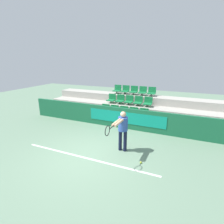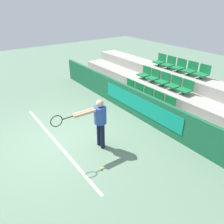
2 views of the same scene
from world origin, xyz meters
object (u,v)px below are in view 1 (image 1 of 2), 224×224
Objects in this scene: stadium_chair_1 at (114,111)px; stadium_chair_7 at (129,101)px; stadium_chair_6 at (120,100)px; stadium_chair_2 at (123,112)px; stadium_chair_0 at (105,110)px; stadium_chair_10 at (117,90)px; stadium_chair_8 at (138,101)px; stadium_chair_13 at (143,91)px; stadium_chair_11 at (125,90)px; stadium_chair_14 at (152,92)px; tennis_ball at (141,162)px; stadium_chair_5 at (112,99)px; tennis_player at (122,127)px; stadium_chair_12 at (134,91)px; stadium_chair_3 at (133,113)px; stadium_chair_4 at (144,114)px; stadium_chair_9 at (148,102)px.

stadium_chair_7 is (0.55, 0.92, 0.42)m from stadium_chair_1.
stadium_chair_2 is at bearing -59.23° from stadium_chair_6.
stadium_chair_10 is (0.00, 1.84, 0.84)m from stadium_chair_0.
stadium_chair_7 is 0.55m from stadium_chair_8.
stadium_chair_13 reaches higher than stadium_chair_6.
stadium_chair_11 and stadium_chair_14 have the same top height.
tennis_ball is at bearing -54.67° from stadium_chair_1.
stadium_chair_13 reaches higher than tennis_ball.
stadium_chair_5 is 1.00× the size of stadium_chair_11.
stadium_chair_5 is at bearing -150.76° from stadium_chair_13.
stadium_chair_14 is 5.48m from tennis_ball.
tennis_player reaches higher than stadium_chair_5.
stadium_chair_1 is 2.02m from stadium_chair_11.
stadium_chair_11 reaches higher than stadium_chair_8.
stadium_chair_12 is at bearing 0.00° from stadium_chair_11.
stadium_chair_5 is (-1.64, 0.92, 0.42)m from stadium_chair_3.
stadium_chair_10 is 2.19m from stadium_chair_14.
stadium_chair_6 is 1.93m from stadium_chair_14.
stadium_chair_12 is (1.10, 0.92, 0.42)m from stadium_chair_5.
stadium_chair_7 is 1.15m from stadium_chair_11.
stadium_chair_8 is (1.10, 0.92, 0.42)m from stadium_chair_1.
stadium_chair_13 reaches higher than stadium_chair_3.
stadium_chair_0 is at bearing 180.00° from stadium_chair_3.
stadium_chair_3 is at bearing -59.23° from stadium_chair_7.
stadium_chair_10 reaches higher than stadium_chair_0.
stadium_chair_1 is at bearing 119.68° from tennis_player.
stadium_chair_8 is at bearing 0.00° from stadium_chair_6.
tennis_player is at bearing -68.06° from stadium_chair_6.
stadium_chair_0 reaches higher than tennis_ball.
stadium_chair_5 is at bearing 180.00° from stadium_chair_6.
stadium_chair_7 is at bearing 40.02° from stadium_chair_0.
tennis_ball is (0.76, -3.39, -0.62)m from stadium_chair_4.
stadium_chair_13 reaches higher than stadium_chair_1.
tennis_player is (1.53, -2.88, 0.33)m from stadium_chair_1.
stadium_chair_13 is at bearing 104.01° from tennis_ball.
stadium_chair_14 is at bearing 40.02° from stadium_chair_0.
stadium_chair_1 is 1.49m from stadium_chair_8.
tennis_player reaches higher than stadium_chair_2.
stadium_chair_2 is 2.30m from stadium_chair_10.
stadium_chair_7 reaches higher than stadium_chair_0.
stadium_chair_8 is (1.10, 0.00, 0.00)m from stadium_chair_6.
stadium_chair_0 is 3.57m from tennis_player.
stadium_chair_9 is at bearing -40.02° from stadium_chair_12.
stadium_chair_6 reaches higher than stadium_chair_3.
tennis_player is (1.53, -4.72, -0.51)m from stadium_chair_11.
stadium_chair_12 is (-0.55, 0.92, 0.42)m from stadium_chair_8.
stadium_chair_12 is (0.55, 0.92, 0.42)m from stadium_chair_6.
stadium_chair_8 is (0.55, 0.92, 0.42)m from stadium_chair_2.
stadium_chair_0 is 1.00× the size of stadium_chair_14.
stadium_chair_11 is (-0.55, 0.92, 0.42)m from stadium_chair_7.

